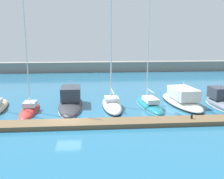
# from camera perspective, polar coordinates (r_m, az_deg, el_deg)

# --- Properties ---
(ground_plane) EXTENTS (120.00, 120.00, 0.00)m
(ground_plane) POSITION_cam_1_polar(r_m,az_deg,el_deg) (26.40, -9.62, -7.00)
(ground_plane) COLOR #236084
(dock_pier) EXTENTS (41.09, 2.24, 0.42)m
(dock_pier) POSITION_cam_1_polar(r_m,az_deg,el_deg) (25.10, -9.88, -7.50)
(dock_pier) COLOR brown
(dock_pier) RESTS_ON ground_plane
(breakwater_seawall) EXTENTS (108.00, 2.23, 2.35)m
(breakwater_seawall) POSITION_cam_1_polar(r_m,az_deg,el_deg) (62.06, -6.94, 4.93)
(breakwater_seawall) COLOR gray
(breakwater_seawall) RESTS_ON ground_plane
(sailboat_red_fourth) EXTENTS (1.96, 7.01, 14.45)m
(sailboat_red_fourth) POSITION_cam_1_polar(r_m,az_deg,el_deg) (30.73, -17.56, -4.30)
(sailboat_red_fourth) COLOR #B72D28
(sailboat_red_fourth) RESTS_ON ground_plane
(motorboat_charcoal_fifth) EXTENTS (3.10, 9.94, 3.57)m
(motorboat_charcoal_fifth) POSITION_cam_1_polar(r_m,az_deg,el_deg) (31.95, -9.01, -2.64)
(motorboat_charcoal_fifth) COLOR #2D2D33
(motorboat_charcoal_fifth) RESTS_ON ground_plane
(sailboat_white_sixth) EXTENTS (2.42, 7.74, 15.44)m
(sailboat_white_sixth) POSITION_cam_1_polar(r_m,az_deg,el_deg) (31.01, -0.04, -3.20)
(sailboat_white_sixth) COLOR white
(sailboat_white_sixth) RESTS_ON ground_plane
(sailboat_teal_seventh) EXTENTS (2.90, 8.63, 16.72)m
(sailboat_teal_seventh) POSITION_cam_1_polar(r_m,az_deg,el_deg) (31.91, 8.08, -3.19)
(sailboat_teal_seventh) COLOR #19707F
(sailboat_teal_seventh) RESTS_ON ground_plane
(motorboat_ivory_eighth) EXTENTS (4.02, 9.85, 3.19)m
(motorboat_ivory_eighth) POSITION_cam_1_polar(r_m,az_deg,el_deg) (33.57, 15.02, -2.08)
(motorboat_ivory_eighth) COLOR silver
(motorboat_ivory_eighth) RESTS_ON ground_plane
(motorboat_slate_ninth) EXTENTS (2.28, 6.78, 3.32)m
(motorboat_slate_ninth) POSITION_cam_1_polar(r_m,az_deg,el_deg) (34.15, 22.68, -2.37)
(motorboat_slate_ninth) COLOR slate
(motorboat_slate_ninth) RESTS_ON ground_plane
(dock_bollard) EXTENTS (0.20, 0.20, 0.44)m
(dock_bollard) POSITION_cam_1_polar(r_m,az_deg,el_deg) (26.73, 17.06, -5.68)
(dock_bollard) COLOR black
(dock_bollard) RESTS_ON dock_pier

